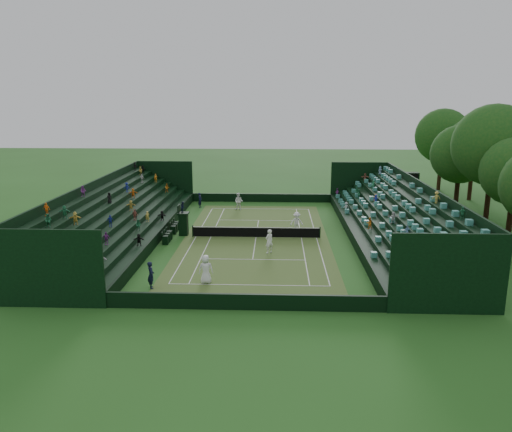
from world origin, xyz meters
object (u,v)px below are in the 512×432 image
object	(u,v)px
umpire_chair	(183,221)
player_near_east	(269,241)
player_near_west	(206,269)
tennis_net	(256,232)
player_far_east	(297,222)
player_far_west	(239,202)

from	to	relation	value
umpire_chair	player_near_east	world-z (taller)	umpire_chair
player_near_west	umpire_chair	bearing A→B (deg)	-82.80
tennis_net	player_far_east	distance (m)	4.32
player_near_east	player_far_east	bearing A→B (deg)	-148.83
tennis_net	player_near_west	size ratio (longest dim) A/B	5.84
player_near_east	player_far_west	distance (m)	16.32
tennis_net	player_far_west	bearing A→B (deg)	102.04
player_far_west	tennis_net	bearing A→B (deg)	-63.82
player_far_west	player_far_east	bearing A→B (deg)	-41.99
player_near_east	tennis_net	bearing A→B (deg)	-113.35
umpire_chair	player_near_west	distance (m)	12.72
player_near_east	umpire_chair	bearing A→B (deg)	-71.52
tennis_net	player_near_east	bearing A→B (deg)	-74.83
umpire_chair	player_far_west	size ratio (longest dim) A/B	1.62
tennis_net	player_near_west	world-z (taller)	player_near_west
umpire_chair	player_near_east	size ratio (longest dim) A/B	1.58
umpire_chair	player_near_west	world-z (taller)	umpire_chair
player_near_west	player_far_east	size ratio (longest dim) A/B	1.05
umpire_chair	player_far_west	world-z (taller)	umpire_chair
player_near_west	player_near_east	bearing A→B (deg)	-131.22
umpire_chair	player_far_east	bearing A→B (deg)	8.43
player_near_east	player_far_west	world-z (taller)	player_near_east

